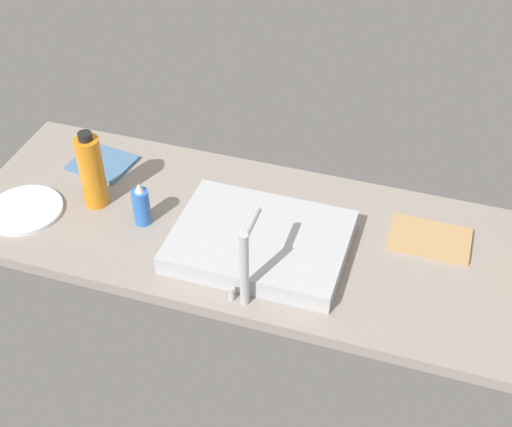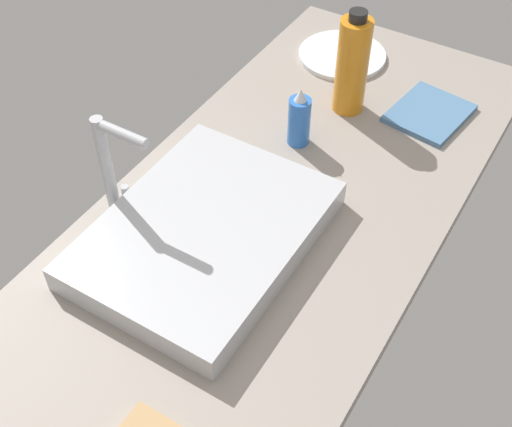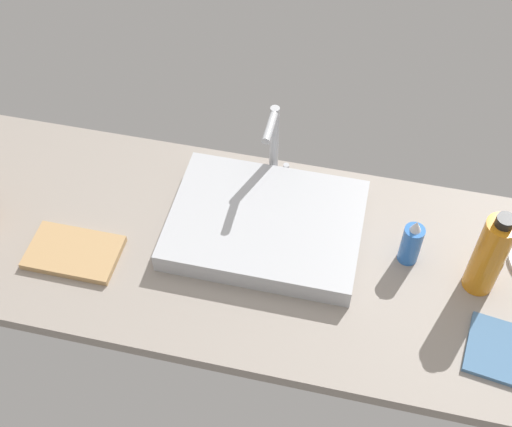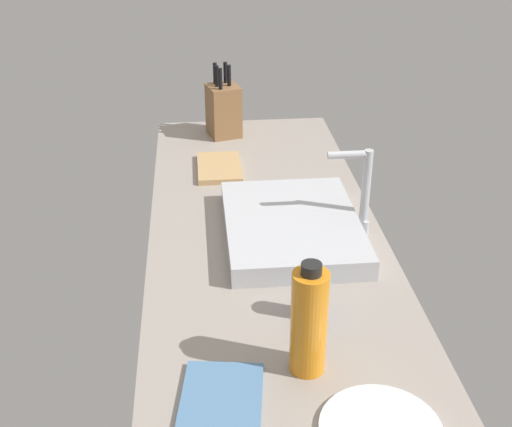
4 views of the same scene
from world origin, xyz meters
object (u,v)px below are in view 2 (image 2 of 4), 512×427
faucet (111,162)px  dinner_plate (342,55)px  sink_basin (205,234)px  soap_bottle (299,120)px  dish_towel (429,113)px  water_bottle (352,65)px

faucet → dinner_plate: 74.92cm
sink_basin → soap_bottle: soap_bottle is taller
soap_bottle → dish_towel: size_ratio=0.77×
faucet → dinner_plate: bearing=-10.0°
water_bottle → dinner_plate: bearing=29.6°
sink_basin → faucet: size_ratio=2.03×
sink_basin → dinner_plate: (70.50, 6.03, -2.16)cm
dinner_plate → dish_towel: size_ratio=1.22×
faucet → dinner_plate: size_ratio=1.05×
water_bottle → dish_towel: (7.17, -17.51, -11.05)cm
dinner_plate → sink_basin: bearing=-175.1°
soap_bottle → dinner_plate: (35.08, 6.50, -5.50)cm
faucet → water_bottle: (54.40, -23.19, -1.95)cm
water_bottle → dinner_plate: (18.26, 10.37, -11.05)cm
soap_bottle → dish_towel: (23.98, -21.38, -5.50)cm
sink_basin → soap_bottle: (35.42, -0.47, 3.34)cm
soap_bottle → dish_towel: soap_bottle is taller
sink_basin → dinner_plate: size_ratio=2.13×
soap_bottle → dinner_plate: soap_bottle is taller
dinner_plate → dish_towel: 30.01cm
faucet → dish_towel: (61.57, -40.70, -13.00)cm
faucet → dish_towel: bearing=-33.5°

